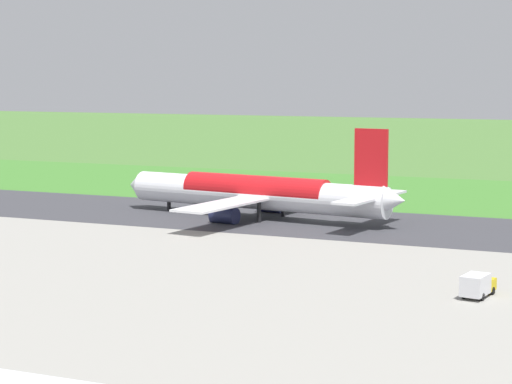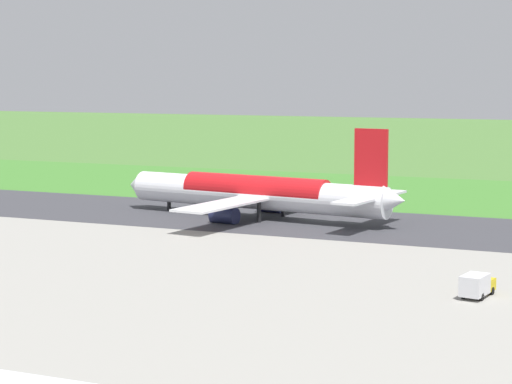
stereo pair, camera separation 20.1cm
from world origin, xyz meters
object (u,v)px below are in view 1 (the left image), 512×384
object	(u,v)px
no_stopping_sign	(297,186)
airliner_main	(258,193)
service_truck_baggage	(477,285)
traffic_cone_orange	(286,190)

from	to	relation	value
no_stopping_sign	airliner_main	bearing A→B (deg)	99.86
service_truck_baggage	traffic_cone_orange	bearing A→B (deg)	-56.11
airliner_main	traffic_cone_orange	bearing A→B (deg)	-75.18
airliner_main	no_stopping_sign	world-z (taller)	airliner_main
airliner_main	traffic_cone_orange	xyz separation A→B (m)	(10.01, -37.84, -4.08)
service_truck_baggage	no_stopping_sign	xyz separation A→B (m)	(50.97, -77.97, 0.31)
airliner_main	no_stopping_sign	size ratio (longest dim) A/B	18.65
airliner_main	traffic_cone_orange	size ratio (longest dim) A/B	98.35
airliner_main	no_stopping_sign	xyz separation A→B (m)	(5.87, -33.75, -2.64)
airliner_main	traffic_cone_orange	distance (m)	39.35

